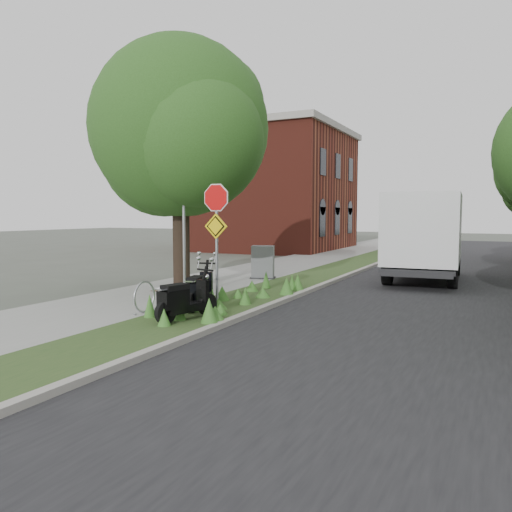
# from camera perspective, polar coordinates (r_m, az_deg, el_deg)

# --- Properties ---
(ground) EXTENTS (120.00, 120.00, 0.00)m
(ground) POSITION_cam_1_polar(r_m,az_deg,el_deg) (11.38, 0.09, -7.72)
(ground) COLOR #4C5147
(ground) RESTS_ON ground
(sidewalk_near) EXTENTS (3.50, 60.00, 0.12)m
(sidewalk_near) POSITION_cam_1_polar(r_m,az_deg,el_deg) (22.09, 1.75, -1.45)
(sidewalk_near) COLOR gray
(sidewalk_near) RESTS_ON ground
(verge) EXTENTS (2.00, 60.00, 0.12)m
(verge) POSITION_cam_1_polar(r_m,az_deg,el_deg) (21.10, 8.55, -1.80)
(verge) COLOR #2A471E
(verge) RESTS_ON ground
(kerb_near) EXTENTS (0.20, 60.00, 0.13)m
(kerb_near) POSITION_cam_1_polar(r_m,az_deg,el_deg) (20.81, 11.17, -1.91)
(kerb_near) COLOR #9E9991
(kerb_near) RESTS_ON ground
(road) EXTENTS (7.00, 60.00, 0.01)m
(road) POSITION_cam_1_polar(r_m,az_deg,el_deg) (20.19, 20.80, -2.51)
(road) COLOR black
(road) RESTS_ON ground
(street_tree_main) EXTENTS (6.21, 5.54, 7.66)m
(street_tree_main) POSITION_cam_1_polar(r_m,az_deg,el_deg) (15.84, -8.80, 13.23)
(street_tree_main) COLOR black
(street_tree_main) RESTS_ON ground
(bare_post) EXTENTS (0.08, 0.08, 4.00)m
(bare_post) POSITION_cam_1_polar(r_m,az_deg,el_deg) (14.30, -8.24, 3.37)
(bare_post) COLOR #A5A8AD
(bare_post) RESTS_ON ground
(bike_hoop) EXTENTS (0.06, 0.78, 0.77)m
(bike_hoop) POSITION_cam_1_polar(r_m,az_deg,el_deg) (12.23, -12.64, -4.58)
(bike_hoop) COLOR #A5A8AD
(bike_hoop) RESTS_ON ground
(sign_assembly) EXTENTS (0.94, 0.08, 3.22)m
(sign_assembly) POSITION_cam_1_polar(r_m,az_deg,el_deg) (12.29, -4.57, 4.14)
(sign_assembly) COLOR #A5A8AD
(sign_assembly) RESTS_ON ground
(brick_building) EXTENTS (9.40, 10.40, 8.30)m
(brick_building) POSITION_cam_1_polar(r_m,az_deg,el_deg) (35.10, 2.19, 7.65)
(brick_building) COLOR maroon
(brick_building) RESTS_ON ground
(scooter_near) EXTENTS (0.64, 1.72, 0.83)m
(scooter_near) POSITION_cam_1_polar(r_m,az_deg,el_deg) (11.11, -8.61, -5.32)
(scooter_near) COLOR black
(scooter_near) RESTS_ON ground
(scooter_far) EXTENTS (0.64, 1.72, 0.83)m
(scooter_far) POSITION_cam_1_polar(r_m,az_deg,el_deg) (12.42, -6.65, -4.23)
(scooter_far) COLOR black
(scooter_far) RESTS_ON ground
(box_truck) EXTENTS (2.69, 6.13, 2.71)m
(box_truck) POSITION_cam_1_polar(r_m,az_deg,el_deg) (19.32, 18.71, 2.48)
(box_truck) COLOR #262628
(box_truck) RESTS_ON ground
(utility_cabinet) EXTENTS (1.03, 0.84, 1.19)m
(utility_cabinet) POSITION_cam_1_polar(r_m,az_deg,el_deg) (18.27, 0.79, -0.77)
(utility_cabinet) COLOR #262628
(utility_cabinet) RESTS_ON ground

